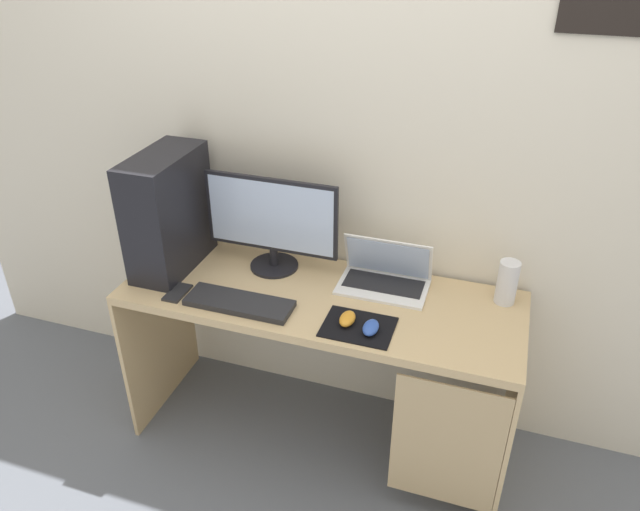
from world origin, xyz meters
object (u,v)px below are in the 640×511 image
(keyboard, at_px, (239,303))
(mouse_right, at_px, (371,328))
(mouse_left, at_px, (347,319))
(monitor, at_px, (272,222))
(laptop, at_px, (384,277))
(speaker, at_px, (507,282))
(pc_tower, at_px, (168,212))
(cell_phone, at_px, (177,293))

(keyboard, bearing_deg, mouse_right, -0.55)
(keyboard, distance_m, mouse_left, 0.43)
(monitor, bearing_deg, laptop, 1.77)
(speaker, height_order, mouse_right, speaker)
(speaker, height_order, mouse_left, speaker)
(laptop, xyz_separation_m, mouse_left, (-0.07, -0.30, -0.02))
(laptop, distance_m, mouse_left, 0.31)
(mouse_right, bearing_deg, monitor, 148.65)
(pc_tower, height_order, speaker, pc_tower)
(cell_phone, bearing_deg, pc_tower, 122.24)
(monitor, xyz_separation_m, mouse_left, (0.41, -0.28, -0.19))
(speaker, xyz_separation_m, keyboard, (-0.97, -0.35, -0.08))
(laptop, height_order, cell_phone, laptop)
(laptop, distance_m, cell_phone, 0.83)
(monitor, distance_m, speaker, 0.96)
(monitor, xyz_separation_m, keyboard, (-0.02, -0.30, -0.20))
(mouse_left, bearing_deg, speaker, 31.49)
(monitor, bearing_deg, speaker, 2.92)
(pc_tower, relative_size, laptop, 1.39)
(mouse_left, xyz_separation_m, cell_phone, (-0.70, -0.02, -0.02))
(pc_tower, height_order, mouse_right, pc_tower)
(pc_tower, relative_size, speaker, 2.80)
(monitor, distance_m, cell_phone, 0.47)
(monitor, height_order, mouse_left, monitor)
(pc_tower, xyz_separation_m, mouse_right, (0.92, -0.20, -0.23))
(mouse_left, bearing_deg, monitor, 145.41)
(keyboard, bearing_deg, speaker, 19.91)
(mouse_left, height_order, cell_phone, mouse_left)
(pc_tower, xyz_separation_m, cell_phone, (0.13, -0.20, -0.24))
(mouse_left, distance_m, cell_phone, 0.70)
(pc_tower, height_order, laptop, pc_tower)
(pc_tower, distance_m, mouse_right, 0.97)
(speaker, height_order, cell_phone, speaker)
(pc_tower, bearing_deg, mouse_right, -12.30)
(cell_phone, bearing_deg, laptop, 22.74)
(mouse_left, relative_size, cell_phone, 0.74)
(pc_tower, height_order, mouse_left, pc_tower)
(speaker, xyz_separation_m, cell_phone, (-1.24, -0.35, -0.08))
(monitor, distance_m, laptop, 0.51)
(monitor, distance_m, keyboard, 0.37)
(pc_tower, xyz_separation_m, monitor, (0.41, 0.11, -0.03))
(laptop, xyz_separation_m, keyboard, (-0.50, -0.32, -0.03))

